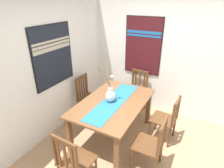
# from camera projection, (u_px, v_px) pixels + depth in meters

# --- Properties ---
(ground_plane) EXTENTS (6.40, 6.40, 0.03)m
(ground_plane) POSITION_uv_depth(u_px,v_px,m) (138.00, 166.00, 2.98)
(ground_plane) COLOR #A37F5B
(wall_back) EXTENTS (6.40, 0.12, 2.70)m
(wall_back) POSITION_uv_depth(u_px,v_px,m) (41.00, 67.00, 3.19)
(wall_back) COLOR silver
(wall_back) RESTS_ON ground_plane
(wall_side) EXTENTS (0.12, 6.40, 2.70)m
(wall_side) POSITION_uv_depth(u_px,v_px,m) (174.00, 55.00, 3.89)
(wall_side) COLOR silver
(wall_side) RESTS_ON ground_plane
(dining_table) EXTENTS (1.62, 1.04, 0.77)m
(dining_table) POSITION_uv_depth(u_px,v_px,m) (114.00, 107.00, 3.34)
(dining_table) COLOR brown
(dining_table) RESTS_ON ground_plane
(table_runner) EXTENTS (1.49, 0.36, 0.01)m
(table_runner) POSITION_uv_depth(u_px,v_px,m) (114.00, 101.00, 3.29)
(table_runner) COLOR #236B93
(table_runner) RESTS_ON dining_table
(centerpiece_vase) EXTENTS (0.26, 0.24, 0.74)m
(centerpiece_vase) POSITION_uv_depth(u_px,v_px,m) (110.00, 95.00, 3.23)
(centerpiece_vase) COLOR silver
(centerpiece_vase) RESTS_ON dining_table
(chair_0) EXTENTS (0.42, 0.42, 0.93)m
(chair_0) POSITION_uv_depth(u_px,v_px,m) (87.00, 95.00, 4.09)
(chair_0) COLOR brown
(chair_0) RESTS_ON ground_plane
(chair_1) EXTENTS (0.44, 0.44, 0.94)m
(chair_1) POSITION_uv_depth(u_px,v_px,m) (74.00, 161.00, 2.46)
(chair_1) COLOR brown
(chair_1) RESTS_ON ground_plane
(chair_2) EXTENTS (0.45, 0.45, 0.94)m
(chair_2) POSITION_uv_depth(u_px,v_px,m) (137.00, 91.00, 4.32)
(chair_2) COLOR brown
(chair_2) RESTS_ON ground_plane
(chair_3) EXTENTS (0.45, 0.45, 0.88)m
(chair_3) POSITION_uv_depth(u_px,v_px,m) (167.00, 119.00, 3.35)
(chair_3) COLOR brown
(chair_3) RESTS_ON ground_plane
(chair_4) EXTENTS (0.42, 0.42, 0.90)m
(chair_4) POSITION_uv_depth(u_px,v_px,m) (152.00, 144.00, 2.76)
(chair_4) COLOR brown
(chair_4) RESTS_ON ground_plane
(painting_on_back_wall) EXTENTS (0.93, 0.05, 1.09)m
(painting_on_back_wall) POSITION_uv_depth(u_px,v_px,m) (53.00, 56.00, 3.30)
(painting_on_back_wall) COLOR black
(painting_on_side_wall) EXTENTS (0.05, 0.82, 1.25)m
(painting_on_side_wall) POSITION_uv_depth(u_px,v_px,m) (143.00, 46.00, 4.07)
(painting_on_side_wall) COLOR black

